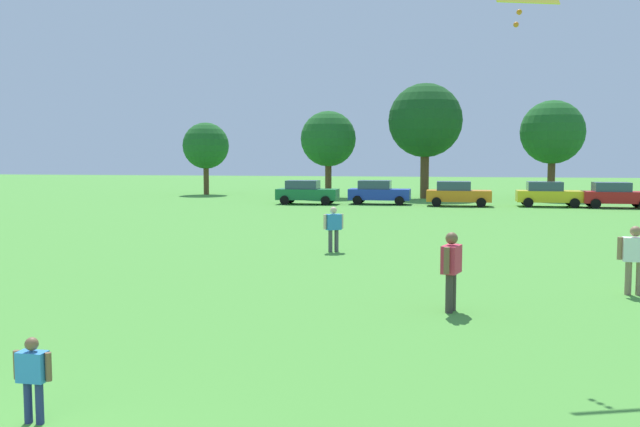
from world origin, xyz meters
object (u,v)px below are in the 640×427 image
Objects in this scene: parked_car_yellow_3 at (548,194)px; parked_car_red_4 at (615,195)px; adult_bystander at (451,265)px; parked_car_green_0 at (306,192)px; tree_right at (425,121)px; parked_car_orange_2 at (457,194)px; tree_far_left at (206,146)px; child_kite_flyer at (33,372)px; bystander_near_trees at (635,254)px; parked_car_blue_1 at (378,192)px; bystander_midfield at (333,225)px; tree_far_right at (552,133)px; tree_left at (328,139)px.

parked_car_red_4 is at bearing -3.79° from parked_car_yellow_3.
adult_bystander reaches higher than parked_car_yellow_3.
tree_right is at bearing 46.58° from parked_car_green_0.
parked_car_red_4 is at bearing 1.98° from parked_car_orange_2.
child_kite_flyer is at bearing -71.74° from tree_far_left.
bystander_near_trees is 47.59m from tree_far_left.
child_kite_flyer is 13.75m from bystander_near_trees.
tree_far_left is (-16.40, 9.49, 3.45)m from parked_car_blue_1.
parked_car_orange_2 is at bearing -164.49° from adult_bystander.
bystander_near_trees is 10.37m from bystander_midfield.
parked_car_yellow_3 is (11.48, -0.19, 0.00)m from parked_car_blue_1.
parked_car_yellow_3 is (11.47, 40.06, 0.20)m from child_kite_flyer.
parked_car_blue_1 is at bearing 10.25° from parked_car_green_0.
adult_bystander is at bearing -86.86° from tree_right.
tree_far_right reaches higher than parked_car_green_0.
child_kite_flyer is 15.99m from bystander_midfield.
tree_right reaches higher than parked_car_orange_2.
parked_car_red_4 is 10.13m from tree_far_right.
tree_right is at bearing -77.60° from bystander_near_trees.
adult_bystander is 0.40× the size of parked_car_green_0.
bystander_near_trees is 0.39× the size of parked_car_green_0.
parked_car_orange_2 is (-4.01, 29.48, -0.14)m from bystander_near_trees.
parked_car_yellow_3 is 18.52m from tree_left.
parked_car_orange_2 is at bearing -178.02° from parked_car_red_4.
tree_left is at bearing 123.88° from parked_car_blue_1.
tree_far_left is at bearing 108.72° from child_kite_flyer.
parked_car_orange_2 is (4.44, 23.47, -0.09)m from bystander_midfield.
tree_left is (-5.99, 31.67, 3.85)m from bystander_midfield.
parked_car_blue_1 is 0.67× the size of tree_far_left.
bystander_near_trees is at bearing -56.94° from tree_far_left.
bystander_midfield reaches higher than child_kite_flyer.
parked_car_yellow_3 is 0.55× the size of tree_far_right.
tree_far_left is at bearing 177.48° from tree_far_right.
tree_right is 9.94m from tree_far_right.
tree_far_left is (-21.54, 42.45, 3.28)m from adult_bystander.
tree_far_left is at bearing -136.98° from adult_bystander.
adult_bystander is 32.15m from parked_car_orange_2.
parked_car_yellow_3 is 0.60× the size of tree_left.
parked_car_green_0 is at bearing -42.41° from tree_far_left.
tree_left is at bearing 155.26° from parked_car_yellow_3.
adult_bystander is at bearing 82.43° from bystander_midfield.
bystander_near_trees is 0.39× the size of parked_car_orange_2.
bystander_midfield is (1.03, 15.96, 0.29)m from child_kite_flyer.
tree_far_left is (-11.39, 10.40, 3.45)m from parked_car_green_0.
parked_car_green_0 is at bearing -169.75° from parked_car_blue_1.
tree_right reaches higher than parked_car_blue_1.
tree_far_right reaches higher than parked_car_yellow_3.
adult_bystander is at bearing -81.14° from parked_car_blue_1.
tree_left is 8.00m from tree_right.
adult_bystander is at bearing -72.42° from parked_car_green_0.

